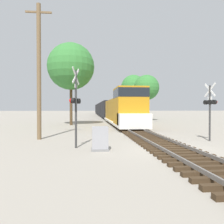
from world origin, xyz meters
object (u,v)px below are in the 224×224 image
object	(u,v)px
tree_far_right	(71,67)
tree_deep_background	(133,87)
freight_train	(105,109)
crossing_signal_near	(75,103)
crossing_signal_far	(210,105)
tree_mid_background	(146,88)
relay_cabinet	(100,139)
utility_pole	(39,70)

from	to	relation	value
tree_far_right	tree_deep_background	bearing A→B (deg)	63.18
freight_train	tree_deep_background	size ratio (longest dim) A/B	7.05
crossing_signal_near	crossing_signal_far	xyz separation A→B (m)	(8.83, 1.67, -0.08)
tree_mid_background	tree_deep_background	xyz separation A→B (m)	(1.46, 18.61, 1.87)
freight_train	crossing_signal_far	xyz separation A→B (m)	(3.86, -43.79, 0.47)
freight_train	relay_cabinet	bearing A→B (deg)	-94.51
tree_mid_background	crossing_signal_far	bearing A→B (deg)	-95.07
freight_train	tree_deep_background	xyz separation A→B (m)	(7.48, -0.83, 5.85)
crossing_signal_far	tree_far_right	bearing A→B (deg)	16.81
tree_deep_background	tree_mid_background	bearing A→B (deg)	-94.48
freight_train	tree_mid_background	bearing A→B (deg)	-72.79
tree_mid_background	crossing_signal_near	bearing A→B (deg)	-112.90
tree_deep_background	crossing_signal_near	bearing A→B (deg)	-105.59
crossing_signal_near	relay_cabinet	bearing A→B (deg)	73.95
crossing_signal_far	tree_deep_background	size ratio (longest dim) A/B	0.35
relay_cabinet	tree_deep_background	size ratio (longest dim) A/B	0.11
freight_train	tree_mid_background	size ratio (longest dim) A/B	9.52
crossing_signal_far	utility_pole	size ratio (longest dim) A/B	0.41
freight_train	utility_pole	world-z (taller)	utility_pole
freight_train	utility_pole	size ratio (longest dim) A/B	8.20
crossing_signal_near	tree_far_right	size ratio (longest dim) A/B	0.41
relay_cabinet	utility_pole	world-z (taller)	utility_pole
crossing_signal_near	relay_cabinet	size ratio (longest dim) A/B	3.57
crossing_signal_far	tree_mid_background	distance (m)	24.69
relay_cabinet	freight_train	bearing A→B (deg)	85.49
crossing_signal_near	tree_mid_background	size ratio (longest dim) A/B	0.54
relay_cabinet	crossing_signal_near	bearing A→B (deg)	144.27
tree_far_right	utility_pole	bearing A→B (deg)	-95.01
utility_pole	tree_deep_background	size ratio (longest dim) A/B	0.86
relay_cabinet	tree_deep_background	xyz separation A→B (m)	(11.14, 45.56, 7.18)
relay_cabinet	tree_mid_background	bearing A→B (deg)	70.25
utility_pole	tree_mid_background	distance (m)	26.28
relay_cabinet	utility_pole	xyz separation A→B (m)	(-4.06, 4.58, 4.28)
crossing_signal_near	tree_deep_background	size ratio (longest dim) A/B	0.40
crossing_signal_far	utility_pole	world-z (taller)	utility_pole
freight_train	crossing_signal_far	world-z (taller)	freight_train
relay_cabinet	tree_mid_background	world-z (taller)	tree_mid_background
utility_pole	tree_far_right	size ratio (longest dim) A/B	0.89
crossing_signal_near	tree_far_right	xyz separation A→B (m)	(-1.59, 16.85, 5.18)
freight_train	utility_pole	xyz separation A→B (m)	(-7.72, -41.82, 2.95)
tree_deep_background	utility_pole	bearing A→B (deg)	-110.35
freight_train	utility_pole	bearing A→B (deg)	-100.46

